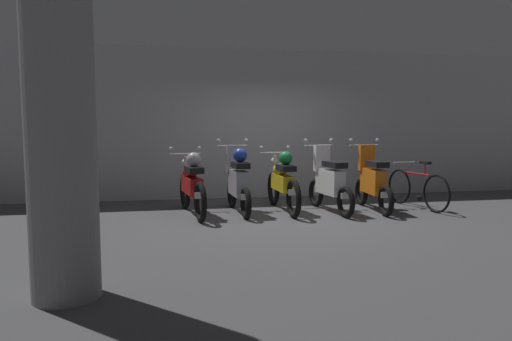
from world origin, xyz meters
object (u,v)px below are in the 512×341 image
bicycle (417,189)px  motorbike_slot_3 (329,182)px  motorbike_slot_1 (238,181)px  motorbike_slot_4 (372,181)px  support_pillar (60,120)px  motorbike_slot_0 (192,184)px  motorbike_slot_2 (283,182)px

bicycle → motorbike_slot_3: bearing=-178.7°
motorbike_slot_1 → motorbike_slot_4: bearing=-4.4°
motorbike_slot_4 → bicycle: (0.91, 0.06, -0.17)m
bicycle → support_pillar: (-5.39, -3.59, 1.20)m
motorbike_slot_3 → bicycle: bearing=1.3°
motorbike_slot_4 → bicycle: 0.93m
motorbike_slot_4 → support_pillar: support_pillar is taller
motorbike_slot_0 → motorbike_slot_1: 0.81m
motorbike_slot_0 → motorbike_slot_2: size_ratio=0.99×
motorbike_slot_1 → bicycle: size_ratio=0.98×
motorbike_slot_4 → bicycle: motorbike_slot_4 is taller
motorbike_slot_2 → bicycle: (2.53, -0.15, -0.17)m
motorbike_slot_4 → bicycle: bearing=3.5°
motorbike_slot_3 → support_pillar: size_ratio=0.54×
motorbike_slot_3 → support_pillar: bearing=-135.9°
motorbike_slot_0 → bicycle: (4.14, -0.07, -0.17)m
motorbike_slot_1 → motorbike_slot_4: size_ratio=1.00×
motorbike_slot_2 → bicycle: 2.54m
bicycle → support_pillar: bearing=-146.4°
motorbike_slot_4 → motorbike_slot_0: bearing=177.7°
bicycle → support_pillar: 6.59m
motorbike_slot_0 → motorbike_slot_4: size_ratio=1.15×
motorbike_slot_2 → motorbike_slot_3: size_ratio=1.16×
motorbike_slot_1 → motorbike_slot_2: size_ratio=0.86×
motorbike_slot_3 → bicycle: size_ratio=0.98×
motorbike_slot_1 → motorbike_slot_4: 2.43m
motorbike_slot_0 → motorbike_slot_2: bearing=2.7°
motorbike_slot_4 → motorbike_slot_2: bearing=172.8°
motorbike_slot_2 → motorbike_slot_3: bearing=-13.2°
motorbike_slot_2 → bicycle: motorbike_slot_2 is taller
bicycle → motorbike_slot_2: bearing=176.7°
motorbike_slot_2 → support_pillar: 4.82m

